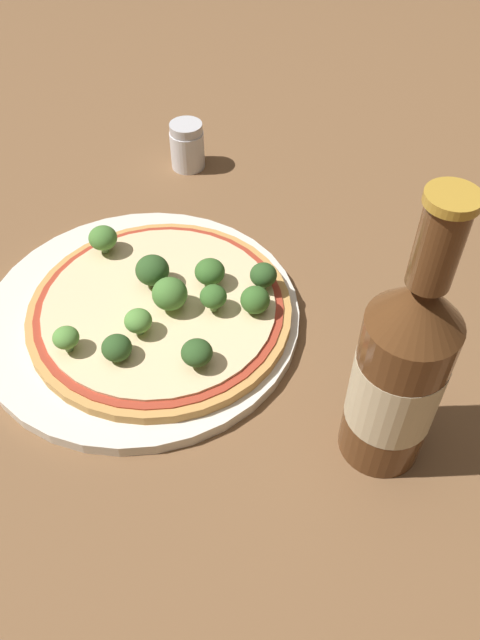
% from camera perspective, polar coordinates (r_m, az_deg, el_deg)
% --- Properties ---
extents(ground_plane, '(3.00, 3.00, 0.00)m').
position_cam_1_polar(ground_plane, '(0.60, -9.02, 0.48)').
color(ground_plane, brown).
extents(plate, '(0.30, 0.30, 0.01)m').
position_cam_1_polar(plate, '(0.60, -8.50, 0.58)').
color(plate, silver).
rests_on(plate, ground_plane).
extents(pizza, '(0.24, 0.24, 0.01)m').
position_cam_1_polar(pizza, '(0.58, -7.34, 0.99)').
color(pizza, tan).
rests_on(pizza, plate).
extents(broccoli_floret_0, '(0.03, 0.03, 0.03)m').
position_cam_1_polar(broccoli_floret_0, '(0.56, 1.39, 1.84)').
color(broccoli_floret_0, '#6B8E51').
rests_on(broccoli_floret_0, pizza).
extents(broccoli_floret_1, '(0.03, 0.03, 0.03)m').
position_cam_1_polar(broccoli_floret_1, '(0.51, -3.97, -3.02)').
color(broccoli_floret_1, '#6B8E51').
rests_on(broccoli_floret_1, pizza).
extents(broccoli_floret_2, '(0.02, 0.02, 0.03)m').
position_cam_1_polar(broccoli_floret_2, '(0.55, -2.46, 2.13)').
color(broccoli_floret_2, '#6B8E51').
rests_on(broccoli_floret_2, pizza).
extents(broccoli_floret_3, '(0.03, 0.03, 0.02)m').
position_cam_1_polar(broccoli_floret_3, '(0.53, -11.21, -2.52)').
color(broccoli_floret_3, '#6B8E51').
rests_on(broccoli_floret_3, pizza).
extents(broccoli_floret_4, '(0.03, 0.03, 0.03)m').
position_cam_1_polar(broccoli_floret_4, '(0.58, -8.02, 4.52)').
color(broccoli_floret_4, '#6B8E51').
rests_on(broccoli_floret_4, pizza).
extents(broccoli_floret_5, '(0.02, 0.02, 0.02)m').
position_cam_1_polar(broccoli_floret_5, '(0.54, -15.62, -1.60)').
color(broccoli_floret_5, '#6B8E51').
rests_on(broccoli_floret_5, pizza).
extents(broccoli_floret_6, '(0.03, 0.03, 0.03)m').
position_cam_1_polar(broccoli_floret_6, '(0.58, 2.15, 4.11)').
color(broccoli_floret_6, '#6B8E51').
rests_on(broccoli_floret_6, pizza).
extents(broccoli_floret_7, '(0.03, 0.03, 0.03)m').
position_cam_1_polar(broccoli_floret_7, '(0.63, -12.42, 7.32)').
color(broccoli_floret_7, '#6B8E51').
rests_on(broccoli_floret_7, pizza).
extents(broccoli_floret_8, '(0.02, 0.02, 0.02)m').
position_cam_1_polar(broccoli_floret_8, '(0.54, -9.29, -0.09)').
color(broccoli_floret_8, '#6B8E51').
rests_on(broccoli_floret_8, pizza).
extents(broccoli_floret_9, '(0.03, 0.03, 0.03)m').
position_cam_1_polar(broccoli_floret_9, '(0.58, -2.78, 4.42)').
color(broccoli_floret_9, '#6B8E51').
rests_on(broccoli_floret_9, pizza).
extents(broccoli_floret_10, '(0.03, 0.03, 0.03)m').
position_cam_1_polar(broccoli_floret_10, '(0.56, -6.44, 2.39)').
color(broccoli_floret_10, '#6B8E51').
rests_on(broccoli_floret_10, pizza).
extents(beer_bottle, '(0.07, 0.07, 0.24)m').
position_cam_1_polar(beer_bottle, '(0.45, 14.35, -4.73)').
color(beer_bottle, '#563319').
rests_on(beer_bottle, ground_plane).
extents(pepper_shaker, '(0.04, 0.04, 0.06)m').
position_cam_1_polar(pepper_shaker, '(0.78, -4.85, 15.58)').
color(pepper_shaker, silver).
rests_on(pepper_shaker, ground_plane).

